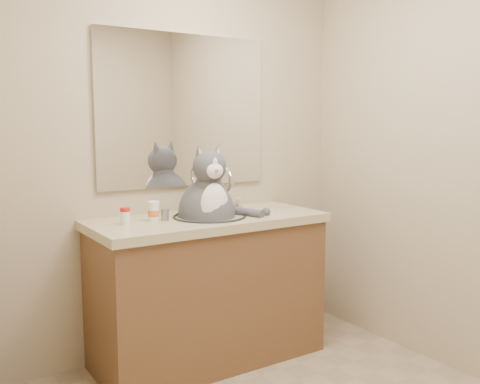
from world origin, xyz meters
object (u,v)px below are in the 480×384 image
cat (208,209)px  grey_canister (165,215)px  pill_bottle_orange (154,212)px  pill_bottle_redcap (125,216)px

cat → grey_canister: (-0.25, 0.03, -0.01)m
pill_bottle_orange → grey_canister: (0.06, -0.02, -0.02)m
pill_bottle_redcap → grey_canister: bearing=-2.4°
cat → pill_bottle_orange: bearing=178.2°
cat → grey_canister: 0.26m
cat → pill_bottle_redcap: size_ratio=7.02×
pill_bottle_orange → grey_canister: size_ratio=1.63×
cat → pill_bottle_orange: cat is taller
cat → pill_bottle_redcap: bearing=-176.9°
cat → pill_bottle_redcap: (-0.48, 0.03, 0.00)m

